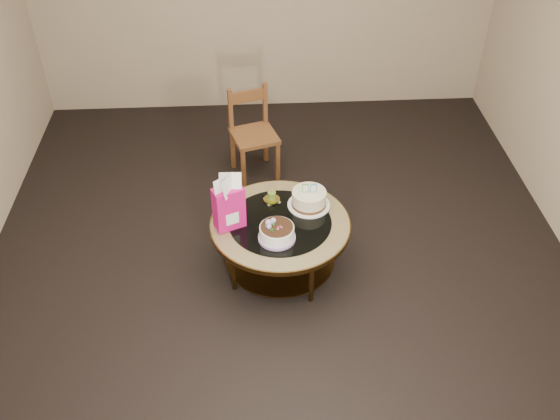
{
  "coord_description": "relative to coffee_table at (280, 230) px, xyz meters",
  "views": [
    {
      "loc": [
        -0.2,
        -3.4,
        3.35
      ],
      "look_at": [
        0.0,
        0.02,
        0.55
      ],
      "focal_mm": 40.0,
      "sensor_mm": 36.0,
      "label": 1
    }
  ],
  "objects": [
    {
      "name": "decorated_cake",
      "position": [
        -0.03,
        -0.18,
        0.13
      ],
      "size": [
        0.26,
        0.26,
        0.15
      ],
      "rotation": [
        0.0,
        0.0,
        0.16
      ],
      "color": "#A68BC5",
      "rests_on": "coffee_table"
    },
    {
      "name": "dining_chair",
      "position": [
        -0.16,
        1.28,
        0.03
      ],
      "size": [
        0.46,
        0.46,
        0.8
      ],
      "rotation": [
        0.0,
        0.0,
        0.29
      ],
      "color": "brown",
      "rests_on": "ground"
    },
    {
      "name": "gift_bag",
      "position": [
        -0.36,
        -0.02,
        0.29
      ],
      "size": [
        0.24,
        0.21,
        0.42
      ],
      "rotation": [
        0.0,
        0.0,
        0.4
      ],
      "color": "#D91474",
      "rests_on": "coffee_table"
    },
    {
      "name": "cream_cake",
      "position": [
        0.22,
        0.17,
        0.14
      ],
      "size": [
        0.31,
        0.31,
        0.2
      ],
      "rotation": [
        0.0,
        0.0,
        -0.07
      ],
      "color": "white",
      "rests_on": "coffee_table"
    },
    {
      "name": "ground",
      "position": [
        -0.0,
        0.0,
        -0.38
      ],
      "size": [
        5.0,
        5.0,
        0.0
      ],
      "primitive_type": "plane",
      "color": "black",
      "rests_on": "ground"
    },
    {
      "name": "coffee_table",
      "position": [
        0.0,
        0.0,
        0.0
      ],
      "size": [
        1.02,
        1.02,
        0.46
      ],
      "color": "brown",
      "rests_on": "ground"
    },
    {
      "name": "pillar_candle",
      "position": [
        -0.05,
        0.24,
        0.11
      ],
      "size": [
        0.13,
        0.13,
        0.09
      ],
      "rotation": [
        0.0,
        0.0,
        0.35
      ],
      "color": "#CFC255",
      "rests_on": "coffee_table"
    },
    {
      "name": "room_walls",
      "position": [
        -0.0,
        0.0,
        1.16
      ],
      "size": [
        4.52,
        5.02,
        2.61
      ],
      "color": "tan",
      "rests_on": "ground"
    }
  ]
}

